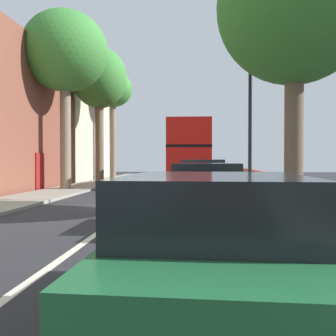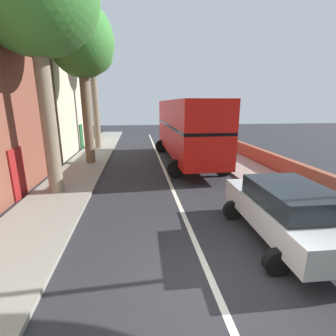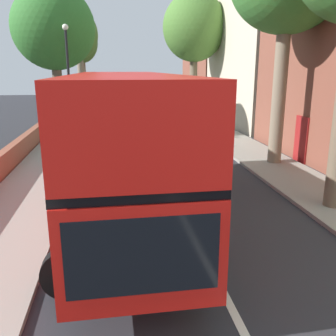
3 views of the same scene
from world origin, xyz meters
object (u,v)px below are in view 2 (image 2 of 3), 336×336
(double_decker_bus, at_px, (187,127))
(street_tree_left_4, at_px, (92,58))
(parked_car_silver_right_0, at_px, (286,210))
(street_tree_left_6, at_px, (81,43))

(double_decker_bus, distance_m, street_tree_left_4, 10.02)
(street_tree_left_4, bearing_deg, double_decker_bus, -40.21)
(parked_car_silver_right_0, relative_size, street_tree_left_6, 0.48)
(parked_car_silver_right_0, height_order, street_tree_left_4, street_tree_left_4)
(double_decker_bus, height_order, street_tree_left_6, street_tree_left_6)
(street_tree_left_4, distance_m, street_tree_left_6, 5.44)
(double_decker_bus, xyz_separation_m, street_tree_left_6, (-6.31, 0.16, 4.92))
(double_decker_bus, height_order, parked_car_silver_right_0, double_decker_bus)
(street_tree_left_4, xyz_separation_m, street_tree_left_6, (0.31, -5.43, -0.11))
(street_tree_left_6, bearing_deg, street_tree_left_4, 93.23)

